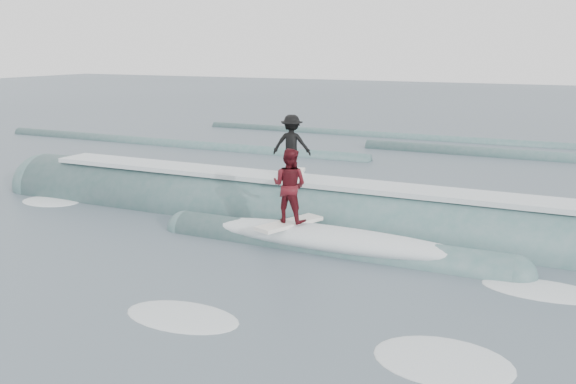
% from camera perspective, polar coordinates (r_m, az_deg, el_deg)
% --- Properties ---
extents(ground, '(160.00, 160.00, 0.00)m').
position_cam_1_polar(ground, '(16.16, -3.96, -5.61)').
color(ground, '#394854').
rests_on(ground, ground).
extents(breaking_wave, '(23.10, 4.03, 2.50)m').
position_cam_1_polar(breaking_wave, '(18.88, 1.54, -2.74)').
color(breaking_wave, '#3A6261').
rests_on(breaking_wave, ground).
extents(surfer_black, '(1.25, 2.07, 1.84)m').
position_cam_1_polar(surfer_black, '(18.86, 0.33, 4.04)').
color(surfer_black, white).
rests_on(surfer_black, ground).
extents(surfer_red, '(1.22, 2.07, 2.04)m').
position_cam_1_polar(surfer_red, '(16.62, 0.13, 0.33)').
color(surfer_red, white).
rests_on(surfer_red, ground).
extents(whitewater, '(17.83, 7.32, 0.10)m').
position_cam_1_polar(whitewater, '(14.31, 0.09, -8.08)').
color(whitewater, white).
rests_on(whitewater, ground).
extents(far_swells, '(42.49, 8.65, 0.80)m').
position_cam_1_polar(far_swells, '(32.67, 9.20, 3.70)').
color(far_swells, '#3A6261').
rests_on(far_swells, ground).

